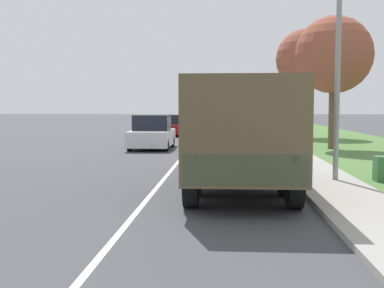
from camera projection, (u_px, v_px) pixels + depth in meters
ground_plane at (203, 131)px, 40.36m from camera, size 180.00×180.00×0.00m
lane_centre_stripe at (203, 131)px, 40.36m from camera, size 0.12×120.00×0.00m
sidewalk_right at (257, 131)px, 40.06m from camera, size 1.80×120.00×0.12m
grass_strip_right at (310, 132)px, 39.78m from camera, size 7.00×120.00×0.02m
military_truck at (239, 128)px, 11.90m from camera, size 2.41×6.61×2.69m
car_nearest_ahead at (152, 134)px, 23.81m from camera, size 1.94×3.96×1.68m
car_second_ahead at (178, 126)px, 34.70m from camera, size 1.70×4.18×1.49m
car_third_ahead at (228, 120)px, 48.27m from camera, size 1.77×4.03×1.74m
car_fourth_ahead at (195, 118)px, 57.13m from camera, size 1.82×4.89×1.74m
car_farthest_ahead at (197, 117)px, 68.18m from camera, size 1.82×4.00×1.43m
lamp_post at (332, 12)px, 12.69m from camera, size 1.69×0.24×7.56m
tree_mid_right at (334, 55)px, 23.29m from camera, size 3.74×3.74×6.45m
tree_far_right at (306, 59)px, 32.48m from camera, size 4.09×4.09×7.31m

